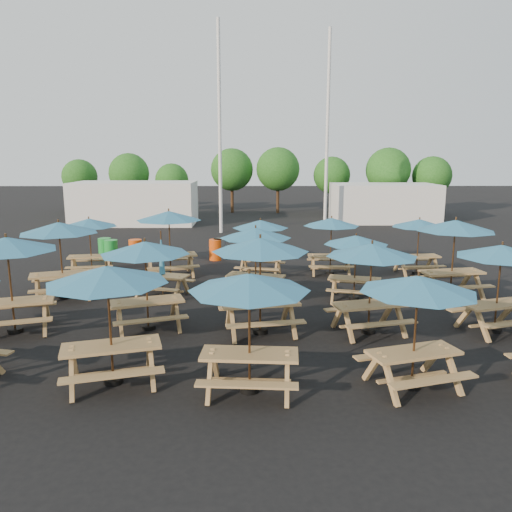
{
  "coord_description": "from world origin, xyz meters",
  "views": [
    {
      "loc": [
        -0.12,
        -15.54,
        4.56
      ],
      "look_at": [
        0.0,
        1.5,
        1.1
      ],
      "focal_mm": 35.0,
      "sensor_mm": 36.0,
      "label": 1
    }
  ],
  "objects_px": {
    "picnic_unit_14": "(356,243)",
    "picnic_unit_2": "(59,231)",
    "picnic_unit_7": "(169,219)",
    "waste_bin_3": "(216,250)",
    "picnic_unit_6": "(162,270)",
    "picnic_unit_19": "(419,226)",
    "picnic_unit_18": "(455,229)",
    "waste_bin_4": "(220,249)",
    "picnic_unit_1": "(7,249)",
    "waste_bin_2": "(136,250)",
    "waste_bin_5": "(360,250)",
    "picnic_unit_15": "(331,225)",
    "waste_bin_0": "(105,248)",
    "picnic_unit_11": "(260,227)",
    "picnic_unit_8": "(249,288)",
    "picnic_unit_12": "(418,290)",
    "picnic_unit_3": "(89,225)",
    "picnic_unit_4": "(107,280)",
    "picnic_unit_5": "(145,252)",
    "picnic_unit_10": "(256,236)",
    "waste_bin_1": "(111,250)",
    "picnic_unit_9": "(260,250)",
    "picnic_unit_13": "(372,255)",
    "picnic_unit_17": "(501,256)"
  },
  "relations": [
    {
      "from": "picnic_unit_2",
      "to": "picnic_unit_6",
      "type": "height_order",
      "value": "picnic_unit_2"
    },
    {
      "from": "picnic_unit_2",
      "to": "picnic_unit_10",
      "type": "relative_size",
      "value": 1.09
    },
    {
      "from": "waste_bin_2",
      "to": "waste_bin_5",
      "type": "relative_size",
      "value": 1.0
    },
    {
      "from": "picnic_unit_10",
      "to": "picnic_unit_9",
      "type": "bearing_deg",
      "value": -71.37
    },
    {
      "from": "picnic_unit_1",
      "to": "picnic_unit_18",
      "type": "xyz_separation_m",
      "value": [
        12.73,
        3.29,
        -0.0
      ]
    },
    {
      "from": "picnic_unit_4",
      "to": "picnic_unit_17",
      "type": "bearing_deg",
      "value": 1.91
    },
    {
      "from": "picnic_unit_14",
      "to": "picnic_unit_2",
      "type": "bearing_deg",
      "value": -165.31
    },
    {
      "from": "picnic_unit_5",
      "to": "picnic_unit_6",
      "type": "distance_m",
      "value": 3.37
    },
    {
      "from": "picnic_unit_15",
      "to": "picnic_unit_17",
      "type": "height_order",
      "value": "picnic_unit_17"
    },
    {
      "from": "picnic_unit_11",
      "to": "waste_bin_1",
      "type": "xyz_separation_m",
      "value": [
        -6.5,
        2.86,
        -1.44
      ]
    },
    {
      "from": "picnic_unit_7",
      "to": "waste_bin_3",
      "type": "bearing_deg",
      "value": 47.35
    },
    {
      "from": "waste_bin_3",
      "to": "waste_bin_4",
      "type": "distance_m",
      "value": 0.22
    },
    {
      "from": "picnic_unit_12",
      "to": "waste_bin_3",
      "type": "distance_m",
      "value": 13.39
    },
    {
      "from": "picnic_unit_6",
      "to": "picnic_unit_19",
      "type": "relative_size",
      "value": 0.94
    },
    {
      "from": "picnic_unit_7",
      "to": "picnic_unit_8",
      "type": "height_order",
      "value": "picnic_unit_7"
    },
    {
      "from": "picnic_unit_3",
      "to": "waste_bin_3",
      "type": "height_order",
      "value": "picnic_unit_3"
    },
    {
      "from": "picnic_unit_6",
      "to": "waste_bin_2",
      "type": "relative_size",
      "value": 2.37
    },
    {
      "from": "picnic_unit_17",
      "to": "waste_bin_3",
      "type": "xyz_separation_m",
      "value": [
        -7.98,
        9.21,
        -1.58
      ]
    },
    {
      "from": "picnic_unit_5",
      "to": "waste_bin_0",
      "type": "distance_m",
      "value": 10.19
    },
    {
      "from": "picnic_unit_8",
      "to": "picnic_unit_12",
      "type": "xyz_separation_m",
      "value": [
        3.24,
        0.14,
        -0.07
      ]
    },
    {
      "from": "picnic_unit_6",
      "to": "picnic_unit_19",
      "type": "height_order",
      "value": "picnic_unit_6"
    },
    {
      "from": "picnic_unit_8",
      "to": "waste_bin_5",
      "type": "height_order",
      "value": "picnic_unit_8"
    },
    {
      "from": "picnic_unit_1",
      "to": "picnic_unit_14",
      "type": "relative_size",
      "value": 1.24
    },
    {
      "from": "waste_bin_0",
      "to": "waste_bin_5",
      "type": "distance_m",
      "value": 11.37
    },
    {
      "from": "picnic_unit_7",
      "to": "picnic_unit_18",
      "type": "relative_size",
      "value": 1.05
    },
    {
      "from": "waste_bin_2",
      "to": "picnic_unit_1",
      "type": "bearing_deg",
      "value": -96.73
    },
    {
      "from": "picnic_unit_6",
      "to": "picnic_unit_9",
      "type": "bearing_deg",
      "value": -30.97
    },
    {
      "from": "picnic_unit_2",
      "to": "waste_bin_1",
      "type": "xyz_separation_m",
      "value": [
        -0.08,
        5.88,
        -1.73
      ]
    },
    {
      "from": "picnic_unit_7",
      "to": "picnic_unit_10",
      "type": "bearing_deg",
      "value": -59.47
    },
    {
      "from": "picnic_unit_7",
      "to": "picnic_unit_18",
      "type": "height_order",
      "value": "picnic_unit_18"
    },
    {
      "from": "picnic_unit_3",
      "to": "waste_bin_0",
      "type": "xyz_separation_m",
      "value": [
        -0.36,
        3.04,
        -1.46
      ]
    },
    {
      "from": "picnic_unit_7",
      "to": "waste_bin_0",
      "type": "bearing_deg",
      "value": 120.36
    },
    {
      "from": "picnic_unit_5",
      "to": "picnic_unit_19",
      "type": "bearing_deg",
      "value": 15.47
    },
    {
      "from": "picnic_unit_19",
      "to": "waste_bin_1",
      "type": "relative_size",
      "value": 2.53
    },
    {
      "from": "picnic_unit_11",
      "to": "waste_bin_0",
      "type": "xyz_separation_m",
      "value": [
        -6.91,
        3.36,
        -1.44
      ]
    },
    {
      "from": "picnic_unit_8",
      "to": "waste_bin_3",
      "type": "relative_size",
      "value": 2.72
    },
    {
      "from": "picnic_unit_5",
      "to": "waste_bin_3",
      "type": "xyz_separation_m",
      "value": [
        1.16,
        8.94,
        -1.63
      ]
    },
    {
      "from": "picnic_unit_6",
      "to": "picnic_unit_12",
      "type": "distance_m",
      "value": 9.08
    },
    {
      "from": "picnic_unit_6",
      "to": "waste_bin_3",
      "type": "relative_size",
      "value": 2.37
    },
    {
      "from": "waste_bin_5",
      "to": "waste_bin_2",
      "type": "bearing_deg",
      "value": 179.94
    },
    {
      "from": "picnic_unit_4",
      "to": "waste_bin_3",
      "type": "distance_m",
      "value": 12.34
    },
    {
      "from": "picnic_unit_8",
      "to": "picnic_unit_11",
      "type": "xyz_separation_m",
      "value": [
        0.36,
        9.55,
        -0.2
      ]
    },
    {
      "from": "picnic_unit_15",
      "to": "picnic_unit_11",
      "type": "bearing_deg",
      "value": -170.35
    },
    {
      "from": "picnic_unit_15",
      "to": "waste_bin_0",
      "type": "relative_size",
      "value": 2.46
    },
    {
      "from": "picnic_unit_17",
      "to": "waste_bin_5",
      "type": "relative_size",
      "value": 3.1
    },
    {
      "from": "picnic_unit_5",
      "to": "picnic_unit_10",
      "type": "relative_size",
      "value": 1.04
    },
    {
      "from": "waste_bin_2",
      "to": "picnic_unit_14",
      "type": "bearing_deg",
      "value": -36.12
    },
    {
      "from": "picnic_unit_9",
      "to": "picnic_unit_13",
      "type": "bearing_deg",
      "value": -10.55
    },
    {
      "from": "picnic_unit_14",
      "to": "picnic_unit_6",
      "type": "bearing_deg",
      "value": -167.81
    },
    {
      "from": "waste_bin_3",
      "to": "picnic_unit_2",
      "type": "bearing_deg",
      "value": -126.78
    }
  ]
}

